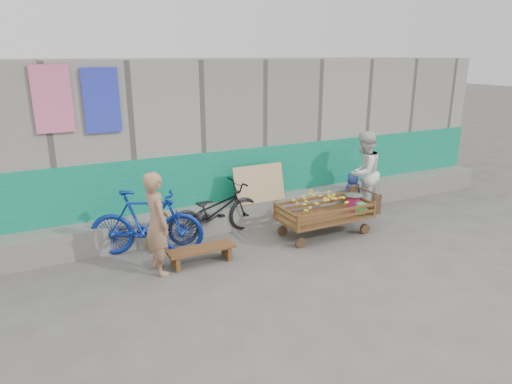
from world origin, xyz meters
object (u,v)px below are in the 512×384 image
bicycle_dark (215,211)px  bicycle_blue (146,223)px  woman (364,173)px  banana_cart (323,207)px  bench (201,252)px  vendor_man (157,223)px  child (352,193)px

bicycle_dark → bicycle_blue: size_ratio=1.01×
woman → banana_cart: bearing=4.6°
bicycle_dark → banana_cart: bearing=-123.8°
banana_cart → bench: 2.35m
vendor_man → bicycle_blue: vendor_man is taller
child → bicycle_dark: 2.93m
woman → child: bearing=-32.2°
bench → banana_cart: bearing=2.6°
woman → bicycle_blue: woman is taller
bench → child: (3.52, 0.81, 0.23)m
vendor_man → bicycle_blue: size_ratio=0.86×
banana_cart → bicycle_blue: 3.03m
banana_cart → vendor_man: vendor_man is taller
bench → woman: bearing=11.5°
bench → woman: woman is taller
bicycle_blue → banana_cart: bearing=-76.5°
woman → bicycle_dark: woman is taller
vendor_man → child: size_ratio=1.82×
child → bicycle_blue: bearing=12.6°
vendor_man → bicycle_blue: bearing=-6.0°
woman → child: size_ratio=1.97×
bicycle_blue → woman: bearing=-64.4°
banana_cart → bicycle_blue: bearing=168.6°
bicycle_dark → child: bearing=-100.9°
banana_cart → bicycle_blue: bicycle_blue is taller
woman → bicycle_dark: (-3.14, 0.15, -0.36)m
bicycle_dark → bench: bearing=137.8°
vendor_man → bench: bearing=-96.8°
banana_cart → bicycle_dark: 1.90m
bicycle_dark → bicycle_blue: (-1.24, -0.20, 0.06)m
vendor_man → bicycle_blue: 0.73m
banana_cart → bench: banana_cart is taller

